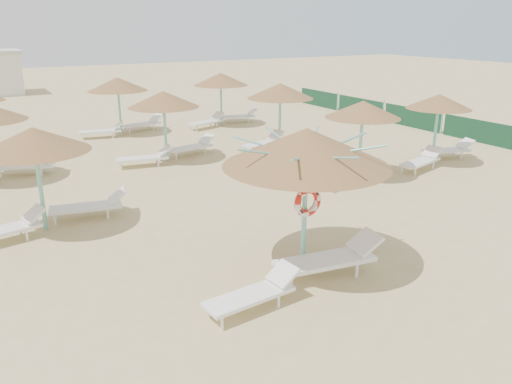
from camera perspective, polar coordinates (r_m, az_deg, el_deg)
ground at (r=11.26m, az=4.61°, el=-8.24°), size 120.00×120.00×0.00m
main_palapa at (r=10.20m, az=5.80°, el=5.06°), size 3.46×3.46×3.11m
lounger_main_a at (r=9.48m, az=-0.12°, el=-11.44°), size 1.94×0.74×0.69m
lounger_main_b at (r=10.73m, az=8.60°, el=-7.45°), size 2.39×1.02×0.84m
palapa_field at (r=20.00m, az=-9.29°, el=10.39°), size 19.16×14.02×2.71m
windbreak_fence at (r=27.25m, az=17.46°, el=8.11°), size 0.08×19.84×1.10m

